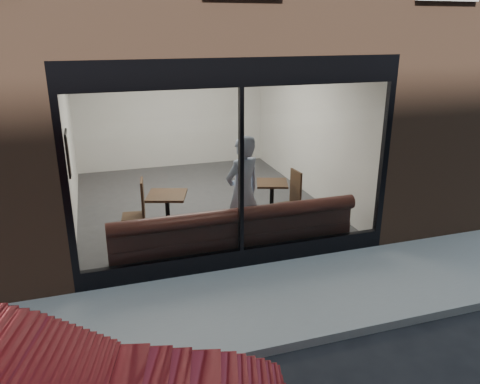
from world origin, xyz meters
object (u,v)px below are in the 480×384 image
object	(u,v)px
cafe_table_left	(167,195)
cafe_chair_right	(287,206)
cafe_table_right	(272,183)
person	(243,192)
banquette	(234,243)
cafe_chair_left	(134,217)

from	to	relation	value
cafe_table_left	cafe_chair_right	distance (m)	2.41
cafe_table_left	cafe_table_right	distance (m)	2.05
person	banquette	bearing A→B (deg)	26.86
banquette	cafe_table_right	xyz separation A→B (m)	(1.18, 1.28, 0.52)
banquette	cafe_table_left	bearing A→B (deg)	125.93
cafe_table_left	cafe_chair_right	world-z (taller)	cafe_table_left
cafe_table_right	cafe_chair_left	distance (m)	2.70
cafe_table_right	cafe_chair_right	xyz separation A→B (m)	(0.31, -0.03, -0.50)
cafe_table_right	cafe_chair_left	xyz separation A→B (m)	(-2.63, 0.34, -0.50)
cafe_chair_right	banquette	bearing A→B (deg)	35.03
cafe_table_right	cafe_table_left	bearing A→B (deg)	-177.98
banquette	cafe_table_left	xyz separation A→B (m)	(-0.88, 1.21, 0.52)
banquette	person	world-z (taller)	person
banquette	cafe_chair_left	distance (m)	2.18
person	cafe_chair_right	size ratio (longest dim) A/B	4.80
cafe_chair_left	cafe_chair_right	world-z (taller)	cafe_chair_left
cafe_table_right	cafe_chair_left	world-z (taller)	cafe_table_right
cafe_table_right	cafe_chair_right	world-z (taller)	cafe_table_right
cafe_table_right	cafe_chair_left	size ratio (longest dim) A/B	1.37
cafe_chair_left	cafe_table_right	bearing A→B (deg)	-179.16
cafe_table_right	cafe_chair_right	distance (m)	0.59
person	cafe_table_left	size ratio (longest dim) A/B	2.89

